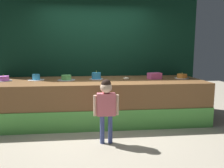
{
  "coord_description": "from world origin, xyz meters",
  "views": [
    {
      "loc": [
        -0.17,
        -3.88,
        1.48
      ],
      "look_at": [
        0.29,
        0.42,
        0.8
      ],
      "focal_mm": 35.83,
      "sensor_mm": 36.0,
      "label": 1
    }
  ],
  "objects_px": {
    "child_figure": "(106,102)",
    "cake_center": "(66,78)",
    "cake_far_left": "(4,79)",
    "cake_left": "(36,78)",
    "cake_right": "(96,76)",
    "cake_far_right": "(182,76)",
    "pink_box": "(154,76)",
    "donut": "(126,79)"
  },
  "relations": [
    {
      "from": "cake_far_right",
      "to": "donut",
      "type": "bearing_deg",
      "value": -178.64
    },
    {
      "from": "donut",
      "to": "cake_far_left",
      "type": "height_order",
      "value": "cake_far_left"
    },
    {
      "from": "pink_box",
      "to": "cake_far_left",
      "type": "distance_m",
      "value": 3.1
    },
    {
      "from": "child_figure",
      "to": "cake_center",
      "type": "distance_m",
      "value": 1.46
    },
    {
      "from": "donut",
      "to": "cake_center",
      "type": "xyz_separation_m",
      "value": [
        -1.24,
        0.01,
        0.03
      ]
    },
    {
      "from": "cake_right",
      "to": "cake_far_right",
      "type": "bearing_deg",
      "value": -2.44
    },
    {
      "from": "cake_far_left",
      "to": "cake_left",
      "type": "height_order",
      "value": "cake_far_left"
    },
    {
      "from": "pink_box",
      "to": "cake_right",
      "type": "relative_size",
      "value": 0.87
    },
    {
      "from": "cake_left",
      "to": "cake_right",
      "type": "xyz_separation_m",
      "value": [
        1.24,
        0.02,
        0.02
      ]
    },
    {
      "from": "cake_right",
      "to": "cake_far_left",
      "type": "bearing_deg",
      "value": -177.64
    },
    {
      "from": "pink_box",
      "to": "cake_center",
      "type": "bearing_deg",
      "value": -179.79
    },
    {
      "from": "cake_far_left",
      "to": "cake_far_right",
      "type": "bearing_deg",
      "value": -0.04
    },
    {
      "from": "cake_center",
      "to": "pink_box",
      "type": "bearing_deg",
      "value": 0.21
    },
    {
      "from": "cake_far_left",
      "to": "cake_right",
      "type": "distance_m",
      "value": 1.86
    },
    {
      "from": "cake_far_right",
      "to": "child_figure",
      "type": "bearing_deg",
      "value": -144.12
    },
    {
      "from": "child_figure",
      "to": "cake_center",
      "type": "bearing_deg",
      "value": 119.91
    },
    {
      "from": "child_figure",
      "to": "pink_box",
      "type": "height_order",
      "value": "child_figure"
    },
    {
      "from": "cake_far_left",
      "to": "child_figure",
      "type": "bearing_deg",
      "value": -33.06
    },
    {
      "from": "child_figure",
      "to": "pink_box",
      "type": "xyz_separation_m",
      "value": [
        1.14,
        1.26,
        0.25
      ]
    },
    {
      "from": "cake_far_right",
      "to": "cake_far_left",
      "type": "bearing_deg",
      "value": 179.96
    },
    {
      "from": "child_figure",
      "to": "cake_right",
      "type": "relative_size",
      "value": 3.46
    },
    {
      "from": "pink_box",
      "to": "cake_center",
      "type": "distance_m",
      "value": 1.86
    },
    {
      "from": "child_figure",
      "to": "cake_far_left",
      "type": "bearing_deg",
      "value": 146.94
    },
    {
      "from": "pink_box",
      "to": "donut",
      "type": "xyz_separation_m",
      "value": [
        -0.62,
        -0.01,
        -0.05
      ]
    },
    {
      "from": "cake_left",
      "to": "cake_right",
      "type": "distance_m",
      "value": 1.24
    },
    {
      "from": "child_figure",
      "to": "cake_far_right",
      "type": "relative_size",
      "value": 3.41
    },
    {
      "from": "pink_box",
      "to": "cake_far_right",
      "type": "relative_size",
      "value": 0.86
    },
    {
      "from": "donut",
      "to": "cake_right",
      "type": "height_order",
      "value": "cake_right"
    },
    {
      "from": "child_figure",
      "to": "cake_far_left",
      "type": "height_order",
      "value": "child_figure"
    },
    {
      "from": "cake_left",
      "to": "cake_center",
      "type": "bearing_deg",
      "value": -7.31
    },
    {
      "from": "pink_box",
      "to": "cake_far_right",
      "type": "xyz_separation_m",
      "value": [
        0.62,
        0.01,
        -0.02
      ]
    },
    {
      "from": "cake_far_left",
      "to": "cake_far_right",
      "type": "xyz_separation_m",
      "value": [
        3.72,
        -0.0,
        0.0
      ]
    },
    {
      "from": "cake_far_left",
      "to": "pink_box",
      "type": "bearing_deg",
      "value": -0.32
    },
    {
      "from": "cake_center",
      "to": "cake_far_right",
      "type": "bearing_deg",
      "value": 0.49
    },
    {
      "from": "donut",
      "to": "cake_center",
      "type": "bearing_deg",
      "value": 179.62
    },
    {
      "from": "donut",
      "to": "cake_center",
      "type": "height_order",
      "value": "cake_center"
    },
    {
      "from": "donut",
      "to": "cake_left",
      "type": "bearing_deg",
      "value": 177.3
    },
    {
      "from": "child_figure",
      "to": "cake_center",
      "type": "height_order",
      "value": "child_figure"
    },
    {
      "from": "cake_far_right",
      "to": "cake_right",
      "type": "bearing_deg",
      "value": 177.56
    },
    {
      "from": "cake_left",
      "to": "cake_center",
      "type": "distance_m",
      "value": 0.62
    },
    {
      "from": "child_figure",
      "to": "donut",
      "type": "relative_size",
      "value": 7.56
    },
    {
      "from": "cake_left",
      "to": "cake_far_right",
      "type": "height_order",
      "value": "cake_far_right"
    }
  ]
}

